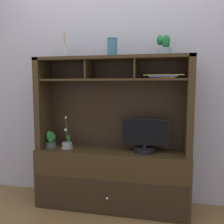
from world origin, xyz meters
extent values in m
cube|color=brown|center=(0.00, 0.00, -0.01)|extent=(6.00, 6.00, 0.02)
cube|color=#ADACBA|center=(0.00, 0.23, 1.40)|extent=(6.00, 0.02, 2.80)
cube|color=#3A2A17|center=(0.00, 0.00, 0.29)|extent=(1.52, 0.40, 0.58)
cube|color=black|center=(0.00, -0.21, 0.18)|extent=(1.45, 0.01, 0.32)
sphere|color=silver|center=(0.00, -0.22, 0.18)|extent=(0.02, 0.02, 0.02)
cube|color=#3A2A17|center=(-0.73, 0.00, 1.04)|extent=(0.06, 0.32, 0.92)
cube|color=#3A2A17|center=(0.73, 0.00, 1.04)|extent=(0.06, 0.32, 0.92)
cube|color=black|center=(0.00, 0.15, 1.03)|extent=(1.46, 0.02, 0.89)
cube|color=#3A2A17|center=(0.00, 0.00, 1.49)|extent=(1.52, 0.32, 0.03)
cube|color=#3A2A17|center=(0.00, 0.00, 1.28)|extent=(1.40, 0.29, 0.02)
cube|color=#3A2A17|center=(-0.23, 0.00, 1.38)|extent=(0.02, 0.27, 0.18)
cube|color=#3A2A17|center=(0.23, 0.00, 1.38)|extent=(0.02, 0.27, 0.18)
cylinder|color=black|center=(0.33, -0.02, 0.61)|extent=(0.20, 0.20, 0.04)
cylinder|color=black|center=(0.33, -0.02, 0.64)|extent=(0.04, 0.04, 0.03)
cube|color=black|center=(0.33, -0.02, 0.79)|extent=(0.45, 0.03, 0.26)
cube|color=black|center=(0.33, -0.04, 0.79)|extent=(0.42, 0.00, 0.23)
cylinder|color=#8E989B|center=(-0.47, -0.03, 0.62)|extent=(0.10, 0.10, 0.06)
cylinder|color=#8E989B|center=(-0.47, -0.03, 0.59)|extent=(0.12, 0.12, 0.01)
cylinder|color=#4C6B38|center=(-0.47, -0.03, 0.78)|extent=(0.03, 0.02, 0.26)
sphere|color=silver|center=(-0.48, -0.03, 0.78)|extent=(0.03, 0.03, 0.03)
sphere|color=silver|center=(-0.47, -0.04, 0.91)|extent=(0.02, 0.02, 0.02)
ellipsoid|color=#3A8F3B|center=(-0.45, -0.04, 0.68)|extent=(0.05, 0.07, 0.12)
ellipsoid|color=#3A8F3B|center=(-0.45, -0.02, 0.68)|extent=(0.06, 0.08, 0.12)
cylinder|color=#474D4B|center=(-0.64, -0.04, 0.61)|extent=(0.11, 0.11, 0.06)
cylinder|color=#474D4B|center=(-0.64, -0.04, 0.59)|extent=(0.12, 0.12, 0.01)
ellipsoid|color=#246A2F|center=(-0.63, -0.04, 0.70)|extent=(0.05, 0.04, 0.11)
ellipsoid|color=#246A2F|center=(-0.63, -0.03, 0.69)|extent=(0.08, 0.07, 0.11)
ellipsoid|color=#246A2F|center=(-0.65, -0.02, 0.68)|extent=(0.04, 0.05, 0.14)
ellipsoid|color=#246A2F|center=(-0.66, -0.04, 0.72)|extent=(0.06, 0.05, 0.09)
ellipsoid|color=#246A2F|center=(-0.65, -0.05, 0.71)|extent=(0.06, 0.07, 0.10)
ellipsoid|color=#246A2F|center=(-0.63, -0.05, 0.67)|extent=(0.05, 0.08, 0.07)
cube|color=#A43E22|center=(0.48, -0.01, 1.30)|extent=(0.23, 0.20, 0.01)
cube|color=#315689|center=(0.48, -0.01, 1.31)|extent=(0.27, 0.23, 0.01)
cube|color=gold|center=(0.49, 0.00, 1.32)|extent=(0.37, 0.22, 0.01)
cylinder|color=#ACB8B2|center=(-0.49, 0.02, 1.56)|extent=(0.05, 0.05, 0.11)
cylinder|color=#ACB8B2|center=(-0.49, 0.02, 1.62)|extent=(0.02, 0.02, 0.02)
cylinder|color=tan|center=(-0.49, 0.02, 1.69)|extent=(0.00, 0.02, 0.15)
cylinder|color=tan|center=(-0.49, 0.02, 1.69)|extent=(0.03, 0.02, 0.15)
cylinder|color=tan|center=(-0.49, 0.02, 1.69)|extent=(0.02, 0.02, 0.15)
cylinder|color=tan|center=(-0.50, 0.02, 1.69)|extent=(0.00, 0.02, 0.15)
cylinder|color=tan|center=(-0.49, 0.02, 1.69)|extent=(0.03, 0.02, 0.15)
cylinder|color=tan|center=(-0.49, 0.02, 1.69)|extent=(0.03, 0.02, 0.15)
cylinder|color=gray|center=(0.49, 0.03, 1.54)|extent=(0.13, 0.13, 0.07)
cylinder|color=gray|center=(0.49, 0.03, 1.50)|extent=(0.14, 0.14, 0.01)
ellipsoid|color=#19692F|center=(0.52, 0.03, 1.62)|extent=(0.04, 0.07, 0.12)
ellipsoid|color=#19692F|center=(0.50, 0.05, 1.61)|extent=(0.05, 0.06, 0.14)
ellipsoid|color=#19692F|center=(0.45, 0.04, 1.65)|extent=(0.07, 0.08, 0.09)
ellipsoid|color=#19692F|center=(0.47, 0.01, 1.64)|extent=(0.06, 0.06, 0.06)
ellipsoid|color=#19692F|center=(0.51, -0.01, 1.63)|extent=(0.07, 0.05, 0.11)
cylinder|color=#346A83|center=(0.00, 0.01, 1.58)|extent=(0.10, 0.10, 0.17)
torus|color=#346A83|center=(0.00, 0.01, 1.68)|extent=(0.10, 0.10, 0.01)
camera|label=1|loc=(0.49, -2.32, 1.23)|focal=38.83mm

